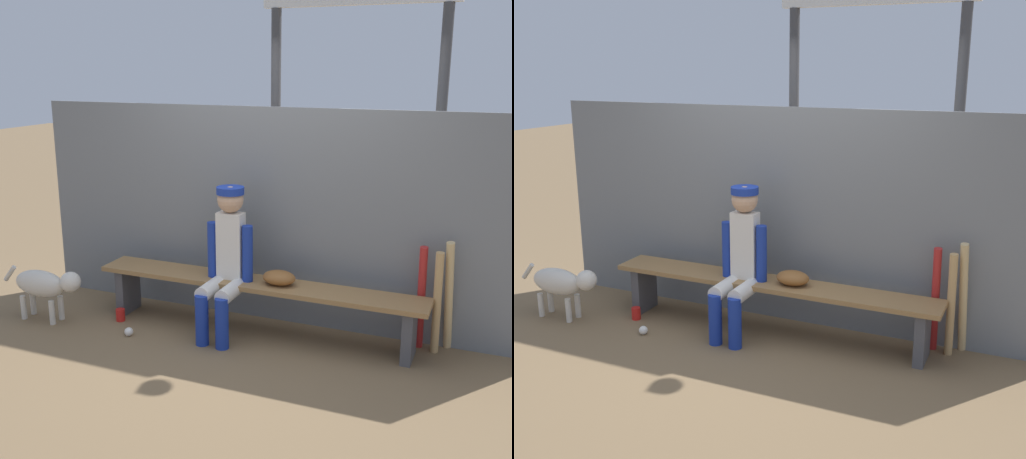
# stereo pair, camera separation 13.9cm
# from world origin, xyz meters

# --- Properties ---
(ground_plane) EXTENTS (30.00, 30.00, 0.00)m
(ground_plane) POSITION_xyz_m (0.00, 0.00, 0.00)
(ground_plane) COLOR brown
(chainlink_fence) EXTENTS (4.57, 0.03, 1.89)m
(chainlink_fence) POSITION_xyz_m (0.00, 0.35, 0.94)
(chainlink_fence) COLOR slate
(chainlink_fence) RESTS_ON ground_plane
(dugout_bench) EXTENTS (2.87, 0.36, 0.47)m
(dugout_bench) POSITION_xyz_m (0.00, 0.00, 0.37)
(dugout_bench) COLOR olive
(dugout_bench) RESTS_ON ground_plane
(player_seated) EXTENTS (0.41, 0.55, 1.26)m
(player_seated) POSITION_xyz_m (-0.23, -0.11, 0.68)
(player_seated) COLOR silver
(player_seated) RESTS_ON ground_plane
(baseball_glove) EXTENTS (0.28, 0.20, 0.12)m
(baseball_glove) POSITION_xyz_m (0.21, 0.00, 0.53)
(baseball_glove) COLOR brown
(baseball_glove) RESTS_ON dugout_bench
(bat_aluminum_red) EXTENTS (0.07, 0.15, 0.87)m
(bat_aluminum_red) POSITION_xyz_m (1.33, 0.22, 0.44)
(bat_aluminum_red) COLOR #B22323
(bat_aluminum_red) RESTS_ON ground_plane
(bat_wood_tan) EXTENTS (0.07, 0.13, 0.85)m
(bat_wood_tan) POSITION_xyz_m (1.46, 0.18, 0.43)
(bat_wood_tan) COLOR tan
(bat_wood_tan) RESTS_ON ground_plane
(bat_wood_natural) EXTENTS (0.10, 0.23, 0.93)m
(bat_wood_natural) POSITION_xyz_m (1.53, 0.27, 0.46)
(bat_wood_natural) COLOR tan
(bat_wood_natural) RESTS_ON ground_plane
(baseball) EXTENTS (0.07, 0.07, 0.07)m
(baseball) POSITION_xyz_m (-0.97, -0.47, 0.04)
(baseball) COLOR white
(baseball) RESTS_ON ground_plane
(cup_on_ground) EXTENTS (0.08, 0.08, 0.11)m
(cup_on_ground) POSITION_xyz_m (-1.22, -0.23, 0.06)
(cup_on_ground) COLOR red
(cup_on_ground) RESTS_ON ground_plane
(cup_on_bench) EXTENTS (0.08, 0.08, 0.11)m
(cup_on_bench) POSITION_xyz_m (-0.17, 0.02, 0.52)
(cup_on_bench) COLOR #1E47AD
(cup_on_bench) RESTS_ON dugout_bench
(scoreboard) EXTENTS (2.13, 0.27, 3.77)m
(scoreboard) POSITION_xyz_m (0.49, 1.43, 2.63)
(scoreboard) COLOR #3F3F42
(scoreboard) RESTS_ON ground_plane
(dog) EXTENTS (0.84, 0.20, 0.49)m
(dog) POSITION_xyz_m (-1.84, -0.46, 0.34)
(dog) COLOR beige
(dog) RESTS_ON ground_plane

